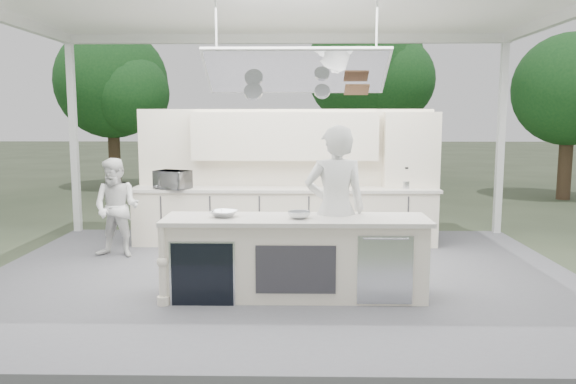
{
  "coord_description": "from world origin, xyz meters",
  "views": [
    {
      "loc": [
        0.22,
        -7.36,
        2.23
      ],
      "look_at": [
        0.08,
        0.4,
        1.2
      ],
      "focal_mm": 35.0,
      "sensor_mm": 36.0,
      "label": 1
    }
  ],
  "objects_px": {
    "head_chef": "(335,210)",
    "demo_island": "(294,257)",
    "sous_chef": "(117,208)",
    "back_counter": "(285,216)"
  },
  "relations": [
    {
      "from": "head_chef",
      "to": "demo_island",
      "type": "bearing_deg",
      "value": 18.94
    },
    {
      "from": "sous_chef",
      "to": "back_counter",
      "type": "bearing_deg",
      "value": 29.21
    },
    {
      "from": "demo_island",
      "to": "back_counter",
      "type": "distance_m",
      "value": 2.82
    },
    {
      "from": "back_counter",
      "to": "sous_chef",
      "type": "height_order",
      "value": "sous_chef"
    },
    {
      "from": "back_counter",
      "to": "head_chef",
      "type": "bearing_deg",
      "value": -75.48
    },
    {
      "from": "back_counter",
      "to": "head_chef",
      "type": "xyz_separation_m",
      "value": [
        0.67,
        -2.6,
        0.53
      ]
    },
    {
      "from": "demo_island",
      "to": "head_chef",
      "type": "distance_m",
      "value": 0.76
    },
    {
      "from": "back_counter",
      "to": "demo_island",
      "type": "bearing_deg",
      "value": -86.37
    },
    {
      "from": "demo_island",
      "to": "head_chef",
      "type": "xyz_separation_m",
      "value": [
        0.49,
        0.21,
        0.54
      ]
    },
    {
      "from": "sous_chef",
      "to": "demo_island",
      "type": "bearing_deg",
      "value": -25.93
    }
  ]
}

